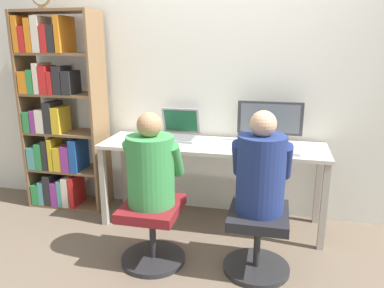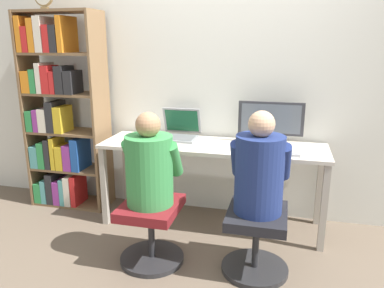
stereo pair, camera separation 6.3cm
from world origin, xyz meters
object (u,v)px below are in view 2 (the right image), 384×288
keyboard (271,152)px  person_at_laptop (150,166)px  bookshelf (59,119)px  person_at_monitor (259,170)px  desktop_monitor (271,121)px  office_chair_left (256,236)px  office_chair_right (151,227)px  laptop (179,132)px

keyboard → person_at_laptop: bearing=-146.3°
bookshelf → person_at_monitor: bearing=-19.7°
desktop_monitor → person_at_monitor: person_at_monitor is taller
desktop_monitor → bookshelf: bookshelf is taller
office_chair_left → office_chair_right: size_ratio=1.00×
office_chair_right → bookshelf: size_ratio=0.25×
laptop → bookshelf: (-1.18, -0.07, 0.08)m
office_chair_right → bookshelf: 1.56m
bookshelf → desktop_monitor: bearing=2.7°
keyboard → office_chair_right: bearing=-146.0°
laptop → office_chair_left: 1.24m
office_chair_right → bookshelf: bookshelf is taller
office_chair_left → desktop_monitor: bearing=88.2°
office_chair_left → bookshelf: size_ratio=0.25×
person_at_laptop → bookshelf: (-1.21, 0.77, 0.13)m
laptop → office_chair_left: (0.79, -0.79, -0.53)m
office_chair_left → office_chair_right: 0.76m
office_chair_right → person_at_laptop: (0.00, 0.01, 0.48)m
keyboard → desktop_monitor: bearing=95.0°
keyboard → office_chair_left: bearing=-96.1°
keyboard → person_at_monitor: (-0.05, -0.49, 0.01)m
office_chair_right → person_at_monitor: 0.91m
office_chair_right → keyboard: bearing=34.0°
person_at_monitor → office_chair_right: bearing=-175.3°
laptop → office_chair_left: bearing=-44.8°
keyboard → person_at_laptop: (-0.81, -0.54, -0.01)m
person_at_monitor → person_at_laptop: person_at_monitor is taller
laptop → person_at_laptop: bearing=-87.9°
office_chair_right → person_at_monitor: person_at_monitor is taller
office_chair_left → office_chair_right: bearing=-175.7°
bookshelf → laptop: bearing=3.5°
office_chair_left → bookshelf: (-1.98, 0.72, 0.61)m
person_at_monitor → bookshelf: 2.10m
person_at_laptop → bookshelf: 1.44m
person_at_laptop → bookshelf: bearing=147.7°
keyboard → bookshelf: 2.04m
person_at_laptop → keyboard: bearing=33.7°
desktop_monitor → laptop: 0.83m
office_chair_right → person_at_monitor: bearing=4.7°
person_at_monitor → person_at_laptop: bearing=-175.7°
office_chair_left → person_at_monitor: bearing=90.0°
desktop_monitor → bookshelf: (-2.00, -0.10, -0.06)m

